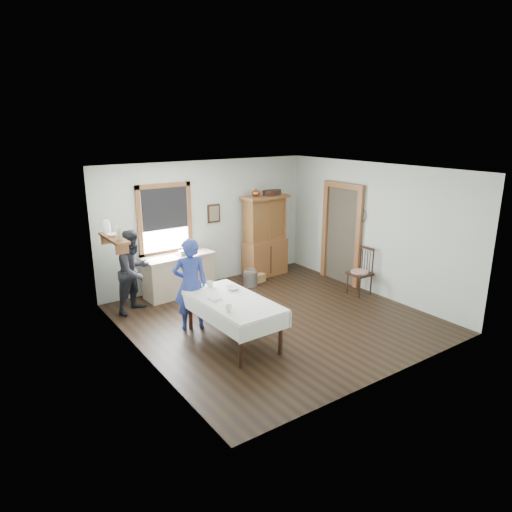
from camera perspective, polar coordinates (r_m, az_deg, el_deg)
name	(u,v)px	position (r m, az deg, el deg)	size (l,w,h in m)	color
room	(277,247)	(7.99, 2.58, 1.07)	(5.01, 5.01, 2.70)	black
window	(165,216)	(9.52, -11.33, 4.91)	(1.18, 0.07, 1.48)	white
doorway	(342,231)	(10.24, 10.67, 3.11)	(0.09, 1.14, 2.22)	#413B2E
wall_shelf	(113,236)	(8.22, -17.45, 2.36)	(0.24, 1.00, 0.44)	brown
framed_picture	(214,213)	(10.04, -5.27, 5.32)	(0.30, 0.04, 0.40)	black
rug_beater	(362,210)	(9.76, 13.11, 5.67)	(0.27, 0.27, 0.01)	black
work_counter	(179,275)	(9.58, -9.60, -2.33)	(1.49, 0.57, 0.85)	tan
china_hutch	(265,236)	(10.56, 1.14, 2.52)	(1.10, 0.52, 1.87)	brown
dining_table	(233,320)	(7.49, -2.92, -8.01)	(0.96, 1.83, 0.73)	white
spindle_chair	(360,271)	(9.68, 12.86, -1.87)	(0.46, 0.46, 1.00)	black
pail	(250,279)	(10.02, -0.71, -2.86)	(0.30, 0.30, 0.32)	#989A9F
wicker_basket	(258,278)	(10.30, 0.24, -2.75)	(0.30, 0.21, 0.18)	#A77A4B
woman_blue	(190,288)	(7.87, -8.19, -3.93)	(0.55, 0.36, 1.50)	navy
figure_dark	(134,274)	(8.82, -14.97, -2.22)	(0.71, 0.55, 1.46)	black
table_cup_a	(210,284)	(7.91, -5.78, -3.49)	(0.13, 0.13, 0.10)	white
table_cup_b	(229,308)	(6.87, -3.43, -6.54)	(0.11, 0.11, 0.10)	white
table_bowl	(232,288)	(7.74, -2.96, -4.04)	(0.24, 0.24, 0.06)	white
counter_book	(179,255)	(9.39, -9.60, 0.08)	(0.16, 0.22, 0.02)	#6F624A
counter_bowl	(187,251)	(9.63, -8.67, 0.65)	(0.20, 0.20, 0.06)	white
shelf_bowl	(113,235)	(8.23, -17.49, 2.54)	(0.22, 0.22, 0.05)	white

